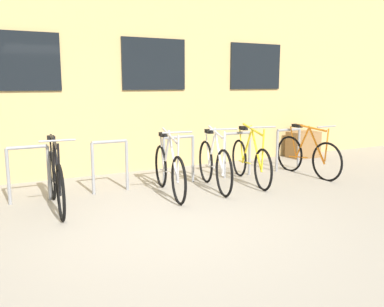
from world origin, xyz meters
name	(u,v)px	position (x,y,z in m)	size (l,w,h in m)	color
ground_plane	(166,227)	(0.00, 0.00, 0.00)	(42.00, 42.00, 0.00)	#9E998E
storefront_building	(58,35)	(0.00, 6.29, 2.86)	(28.00, 6.21, 5.71)	tan
bike_rack	(146,157)	(0.50, 1.90, 0.51)	(6.60, 0.05, 0.83)	gray
bicycle_black	(56,180)	(-1.01, 1.43, 0.39)	(0.44, 1.81, 1.04)	black
bicycle_silver	(169,170)	(0.67, 1.37, 0.38)	(0.46, 1.76, 1.05)	black
bicycle_orange	(307,155)	(3.51, 1.38, 0.38)	(0.44, 1.67, 0.99)	black
bicycle_yellow	(250,160)	(2.25, 1.43, 0.38)	(0.56, 1.74, 1.05)	black
bicycle_white	(214,164)	(1.48, 1.35, 0.39)	(0.51, 1.67, 1.05)	black
planter_box	(303,145)	(4.77, 2.85, 0.30)	(0.70, 0.44, 0.60)	olive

